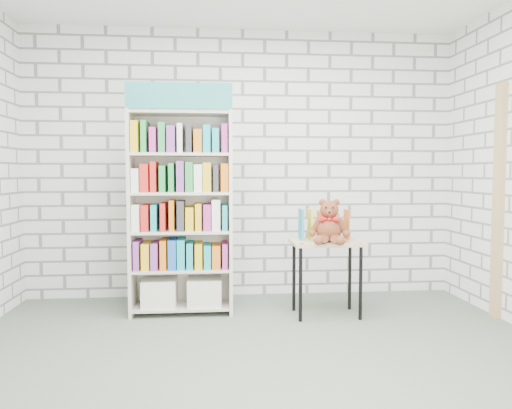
{
  "coord_description": "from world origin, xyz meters",
  "views": [
    {
      "loc": [
        -0.35,
        -3.28,
        1.31
      ],
      "look_at": [
        0.04,
        0.95,
        1.04
      ],
      "focal_mm": 35.0,
      "sensor_mm": 36.0,
      "label": 1
    }
  ],
  "objects": [
    {
      "name": "bookshelf",
      "position": [
        -0.61,
        1.36,
        0.96
      ],
      "size": [
        0.93,
        0.36,
        2.1
      ],
      "color": "beige",
      "rests_on": "ground"
    },
    {
      "name": "ground",
      "position": [
        0.0,
        0.0,
        0.0
      ],
      "size": [
        4.5,
        4.5,
        0.0
      ],
      "primitive_type": "plane",
      "color": "#515C4E",
      "rests_on": "ground"
    },
    {
      "name": "display_table",
      "position": [
        0.71,
        1.15,
        0.59
      ],
      "size": [
        0.64,
        0.44,
        0.69
      ],
      "color": "tan",
      "rests_on": "ground"
    },
    {
      "name": "teddy_bear",
      "position": [
        0.71,
        1.05,
        0.84
      ],
      "size": [
        0.36,
        0.35,
        0.39
      ],
      "color": "brown",
      "rests_on": "display_table"
    },
    {
      "name": "table_books",
      "position": [
        0.71,
        1.26,
        0.82
      ],
      "size": [
        0.45,
        0.2,
        0.27
      ],
      "color": "teal",
      "rests_on": "display_table"
    },
    {
      "name": "door_trim",
      "position": [
        2.23,
        0.95,
        1.05
      ],
      "size": [
        0.05,
        0.12,
        2.1
      ],
      "primitive_type": "cube",
      "color": "tan",
      "rests_on": "ground"
    },
    {
      "name": "room_shell",
      "position": [
        0.0,
        0.0,
        1.78
      ],
      "size": [
        4.52,
        4.02,
        2.81
      ],
      "color": "silver",
      "rests_on": "ground"
    }
  ]
}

